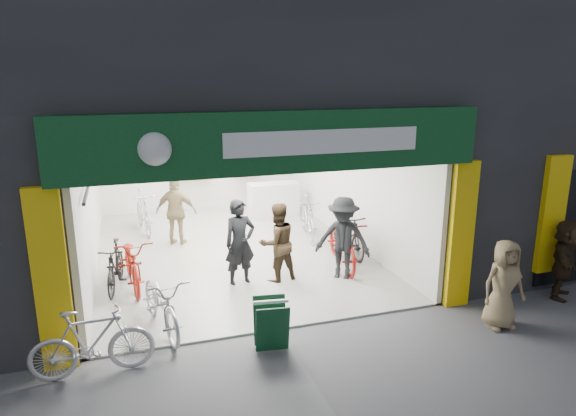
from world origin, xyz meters
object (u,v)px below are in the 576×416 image
bike_right_front (348,234)px  pedestrian_near (504,284)px  bike_left_front (161,302)px  parked_bike (92,342)px  sandwich_board (271,323)px

bike_right_front → pedestrian_near: pedestrian_near is taller
bike_left_front → parked_bike: size_ratio=1.13×
pedestrian_near → sandwich_board: bearing=177.2°
parked_bike → pedestrian_near: (6.23, -0.57, 0.25)m
bike_right_front → parked_bike: size_ratio=1.03×
bike_left_front → parked_bike: bearing=-145.6°
parked_bike → pedestrian_near: 6.26m
bike_left_front → sandwich_board: bike_left_front is taller
bike_left_front → bike_right_front: (4.30, 2.30, 0.02)m
bike_left_front → parked_bike: parked_bike is taller
bike_left_front → pedestrian_near: pedestrian_near is taller
parked_bike → sandwich_board: 2.50m
bike_left_front → sandwich_board: 1.86m
bike_right_front → sandwich_board: (-2.81, -3.40, -0.09)m
parked_bike → pedestrian_near: pedestrian_near is taller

